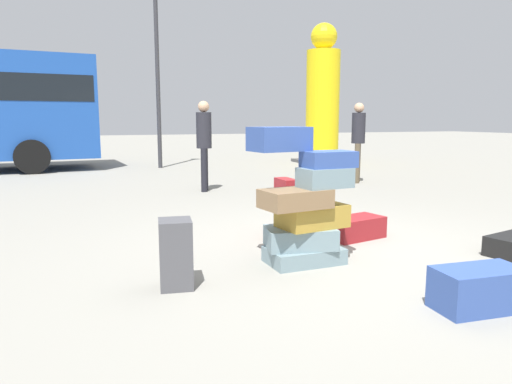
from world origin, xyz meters
The scene contains 10 objects.
ground_plane centered at (0.00, 0.00, 0.00)m, with size 80.00×80.00×0.00m, color gray.
suitcase_tower centered at (-0.51, -0.25, 0.58)m, with size 1.00×0.66×1.35m.
suitcase_maroon_upright_blue centered at (0.52, 0.41, 0.13)m, with size 0.70×0.37×0.26m, color maroon.
suitcase_charcoal_left_side centered at (-1.83, -0.47, 0.29)m, with size 0.27×0.30×0.59m, color #4C4C51.
suitcase_navy_foreground_far centered at (0.19, -1.77, 0.16)m, with size 0.68×0.36×0.32m, color #334F99.
suitcase_maroon_foreground_near centered at (-0.23, 0.77, 0.36)m, with size 0.17×0.35×0.72m, color maroon.
person_bearded_onlooker centered at (-0.17, 4.75, 1.06)m, with size 0.30×0.33×1.78m.
person_tourist_with_camera centered at (3.39, 4.74, 1.07)m, with size 0.30×0.30×1.78m.
yellow_dummy_statue centered at (5.10, 9.45, 1.99)m, with size 1.52×1.52×4.45m.
lamp_post centered at (-0.19, 9.67, 4.21)m, with size 0.36×0.36×6.51m.
Camera 1 is at (-2.60, -4.32, 1.42)m, focal length 33.11 mm.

